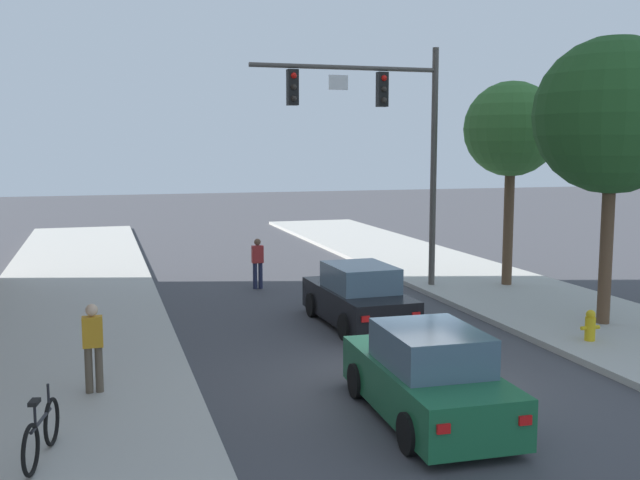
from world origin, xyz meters
TOP-DOWN VIEW (x-y plane):
  - ground_plane at (0.00, 0.00)m, footprint 120.00×120.00m
  - sidewalk_left at (-6.50, 0.00)m, footprint 5.00×60.00m
  - traffic_signal_mast at (2.93, 8.90)m, footprint 6.02×0.38m
  - car_lead_black at (0.66, 4.93)m, footprint 1.93×4.28m
  - car_following_green at (-0.45, -1.66)m, footprint 1.94×4.29m
  - pedestrian_sidewalk_left_walker at (-5.85, 0.94)m, footprint 0.36×0.22m
  - pedestrian_crossing_road at (-0.79, 10.55)m, footprint 0.36×0.22m
  - bicycle_leaning at (-6.56, -1.90)m, footprint 0.42×1.75m
  - fire_hydrant at (5.09, 1.45)m, footprint 0.48×0.24m
  - street_tree_nearest at (6.48, 2.81)m, footprint 3.86×3.86m
  - street_tree_second at (6.94, 8.22)m, footprint 3.00×3.00m

SIDE VIEW (x-z plane):
  - ground_plane at x=0.00m, z-range 0.00..0.00m
  - sidewalk_left at x=-6.50m, z-range 0.00..0.15m
  - fire_hydrant at x=5.09m, z-range 0.15..0.87m
  - bicycle_leaning at x=-6.56m, z-range 0.05..1.03m
  - car_lead_black at x=0.66m, z-range -0.08..1.52m
  - car_following_green at x=-0.45m, z-range -0.08..1.52m
  - pedestrian_crossing_road at x=-0.79m, z-range 0.09..1.73m
  - pedestrian_sidewalk_left_walker at x=-5.85m, z-range 0.24..1.88m
  - street_tree_second at x=6.94m, z-range 1.85..8.34m
  - traffic_signal_mast at x=2.93m, z-range 1.57..9.07m
  - street_tree_nearest at x=6.48m, z-range 1.76..8.89m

